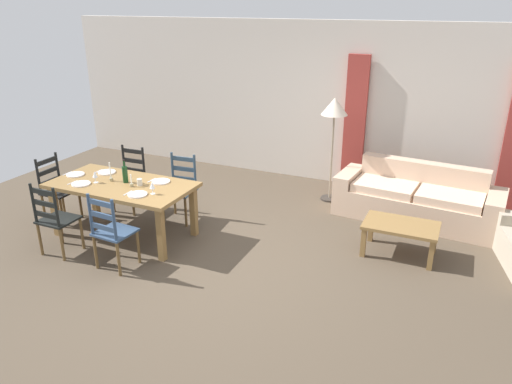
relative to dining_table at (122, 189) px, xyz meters
The scene contains 28 objects.
ground_plane 1.65m from the dining_table, ahead, with size 9.60×9.60×0.02m, color #4E4132.
wall_far 3.67m from the dining_table, 65.34° to the left, with size 9.60×0.16×2.70m, color beige.
curtain_panel_left 3.93m from the dining_table, 53.41° to the left, with size 0.35×0.08×2.20m, color #A33832.
dining_table is the anchor object (origin of this frame).
dining_chair_near_left 0.90m from the dining_table, 119.14° to the right, with size 0.42×0.40×0.96m.
dining_chair_near_right 0.90m from the dining_table, 60.28° to the right, with size 0.45×0.43×0.96m.
dining_chair_far_left 0.94m from the dining_table, 122.10° to the left, with size 0.43×0.41×0.96m.
dining_chair_far_right 0.89m from the dining_table, 61.76° to the left, with size 0.45×0.43×0.96m.
dining_chair_head_west 1.20m from the dining_table, behind, with size 0.40×0.42×0.96m.
dinner_plate_near_left 0.52m from the dining_table, 150.95° to the right, with size 0.24×0.24×0.02m, color white.
fork_near_left 0.66m from the dining_table, 157.38° to the right, with size 0.02×0.17×0.01m, color silver.
dinner_plate_near_right 0.52m from the dining_table, 29.05° to the right, with size 0.24×0.24×0.02m, color white.
fork_near_right 0.40m from the dining_table, 39.81° to the right, with size 0.02×0.17×0.01m, color silver.
dinner_plate_far_left 0.52m from the dining_table, 150.95° to the left, with size 0.24×0.24×0.02m, color white.
fork_far_left 0.66m from the dining_table, 157.38° to the left, with size 0.02×0.17×0.01m, color silver.
dinner_plate_far_right 0.52m from the dining_table, 29.05° to the left, with size 0.24×0.24×0.02m, color white.
fork_far_right 0.40m from the dining_table, 39.81° to the left, with size 0.02×0.17×0.01m, color silver.
dinner_plate_head_west 0.79m from the dining_table, behind, with size 0.24×0.24×0.02m, color white.
fork_head_west 0.93m from the dining_table, behind, with size 0.02×0.17×0.01m, color silver.
wine_bottle 0.21m from the dining_table, 60.54° to the left, with size 0.07×0.07×0.32m.
wine_glass_near_left 0.39m from the dining_table, 159.43° to the right, with size 0.06×0.06×0.16m.
wine_glass_near_right 0.65m from the dining_table, 13.40° to the right, with size 0.06×0.06×0.16m.
coffee_cup_primary 0.30m from the dining_table, ahead, with size 0.07×0.07×0.09m, color beige.
candle_tall 0.24m from the dining_table, behind, with size 0.05×0.05×0.26m.
candle_short 0.24m from the dining_table, 11.31° to the right, with size 0.05×0.05×0.17m.
couch 4.16m from the dining_table, 31.60° to the left, with size 2.34×1.00×0.80m.
coffee_table 3.62m from the dining_table, 15.40° to the left, with size 0.90×0.56×0.42m.
standing_lamp 3.29m from the dining_table, 47.30° to the left, with size 0.40×0.40×1.64m.
Camera 1 is at (2.55, -4.68, 3.00)m, focal length 34.04 mm.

